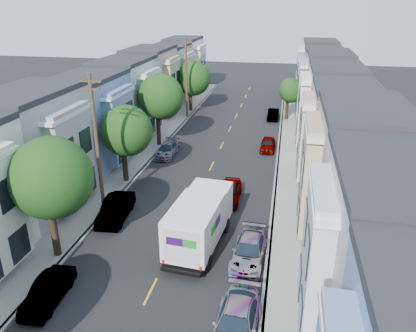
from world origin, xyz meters
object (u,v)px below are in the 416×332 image
at_px(parked_left_d, 167,150).
at_px(parked_right_c, 268,145).
at_px(lead_sedan, 229,192).
at_px(parked_right_b, 249,251).
at_px(parked_left_c, 116,209).
at_px(parked_right_d, 273,115).
at_px(utility_pole_far, 186,79).
at_px(parked_right_a, 236,324).
at_px(fedex_truck, 200,220).
at_px(utility_pole_near, 97,145).
at_px(tree_b, 50,178).
at_px(parked_left_b, 48,292).
at_px(tree_c, 126,131).
at_px(tree_e, 192,79).
at_px(tree_far_r, 290,91).
at_px(tree_d, 160,97).

height_order(parked_left_d, parked_right_c, same).
bearing_deg(lead_sedan, parked_right_b, -74.09).
distance_m(parked_left_c, parked_right_d, 29.95).
distance_m(utility_pole_far, parked_right_a, 38.15).
xyz_separation_m(fedex_truck, parked_left_c, (-6.58, 2.20, -1.09)).
bearing_deg(utility_pole_far, utility_pole_near, -90.00).
distance_m(tree_b, utility_pole_far, 31.97).
xyz_separation_m(tree_b, parked_left_d, (1.40, 17.85, -4.64)).
relative_size(tree_b, utility_pole_near, 0.76).
distance_m(parked_left_b, parked_left_c, 8.78).
xyz_separation_m(tree_c, tree_e, (0.00, 24.23, -0.03)).
height_order(tree_e, lead_sedan, tree_e).
height_order(tree_far_r, parked_left_c, tree_far_r).
relative_size(tree_c, parked_right_b, 1.52).
bearing_deg(tree_b, parked_right_d, 71.40).
height_order(tree_b, utility_pole_far, utility_pole_far).
xyz_separation_m(fedex_truck, parked_left_b, (-6.58, -6.57, -1.21)).
relative_size(tree_b, tree_c, 1.14).
distance_m(tree_d, parked_right_a, 27.62).
bearing_deg(parked_left_c, parked_left_b, -94.83).
xyz_separation_m(parked_right_b, parked_right_c, (0.00, 19.54, -0.04)).
xyz_separation_m(tree_far_r, parked_left_c, (-11.79, -28.31, -3.04)).
distance_m(parked_left_b, parked_right_d, 38.35).
distance_m(tree_b, parked_left_d, 18.50).
bearing_deg(parked_right_a, parked_right_c, 93.42).
height_order(tree_e, utility_pole_near, utility_pole_near).
xyz_separation_m(tree_d, parked_right_b, (11.20, -18.76, -4.64)).
relative_size(tree_e, fedex_truck, 1.00).
distance_m(utility_pole_far, fedex_truck, 30.43).
bearing_deg(utility_pole_near, parked_left_b, -81.83).
distance_m(tree_b, parked_right_b, 12.25).
relative_size(tree_far_r, parked_left_c, 1.18).
bearing_deg(lead_sedan, parked_right_a, -81.34).
bearing_deg(lead_sedan, tree_c, 168.26).
bearing_deg(parked_right_b, parked_left_c, 164.91).
distance_m(utility_pole_far, parked_right_b, 32.46).
distance_m(tree_far_r, parked_left_c, 30.82).
relative_size(tree_b, utility_pole_far, 0.76).
relative_size(tree_b, lead_sedan, 1.72).
relative_size(tree_d, parked_left_d, 1.85).
height_order(parked_left_b, parked_right_b, parked_right_b).
height_order(tree_b, tree_c, tree_b).
xyz_separation_m(parked_left_c, parked_right_c, (9.80, 16.38, -0.14)).
bearing_deg(parked_right_c, parked_right_d, 90.97).
xyz_separation_m(tree_d, parked_right_d, (11.20, 12.69, -4.67)).
distance_m(tree_c, parked_left_b, 15.51).
bearing_deg(utility_pole_far, tree_e, 90.03).
distance_m(utility_pole_near, parked_right_d, 29.87).
height_order(tree_c, fedex_truck, tree_c).
bearing_deg(parked_right_c, tree_far_r, 81.48).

